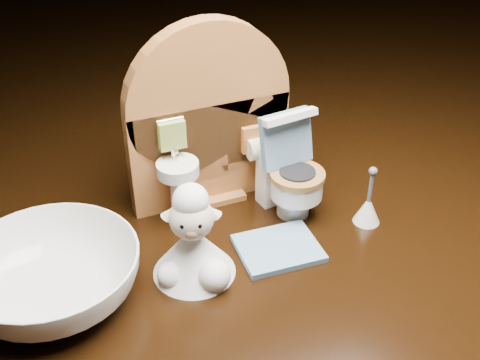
% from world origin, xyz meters
% --- Properties ---
extents(backdrop_panel, '(0.13, 0.05, 0.15)m').
position_xyz_m(backdrop_panel, '(-0.00, 0.06, 0.07)').
color(backdrop_panel, '#A35F2C').
rests_on(backdrop_panel, ground).
extents(toy_toilet, '(0.05, 0.06, 0.08)m').
position_xyz_m(toy_toilet, '(0.05, 0.03, 0.03)').
color(toy_toilet, white).
rests_on(toy_toilet, ground).
extents(bath_mat, '(0.06, 0.05, 0.00)m').
position_xyz_m(bath_mat, '(0.02, -0.02, 0.00)').
color(bath_mat, '#6388A5').
rests_on(bath_mat, ground).
extents(toilet_brush, '(0.02, 0.02, 0.05)m').
position_xyz_m(toilet_brush, '(0.10, -0.02, 0.01)').
color(toilet_brush, white).
rests_on(toilet_brush, ground).
extents(plush_lamb, '(0.06, 0.06, 0.07)m').
position_xyz_m(plush_lamb, '(-0.04, -0.02, 0.03)').
color(plush_lamb, white).
rests_on(plush_lamb, ground).
extents(ceramic_bowl, '(0.15, 0.15, 0.04)m').
position_xyz_m(ceramic_bowl, '(-0.14, -0.01, 0.02)').
color(ceramic_bowl, white).
rests_on(ceramic_bowl, ground).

